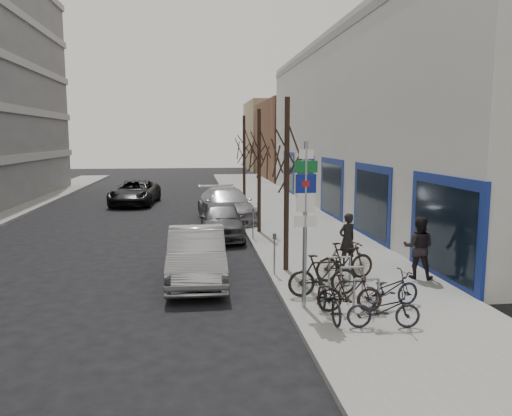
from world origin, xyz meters
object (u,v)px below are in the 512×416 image
object	(u,v)px
highway_sign_pole	(305,214)
bike_rack	(352,278)
tree_mid	(259,142)
bike_mid_inner	(323,275)
tree_far	(244,141)
pedestrian_far	(419,247)
bike_near_right	(350,293)
parked_car_back	(226,205)
meter_mid	(253,220)
parked_car_mid	(222,220)
bike_mid_curb	(388,287)
pedestrian_near	(347,240)
bike_far_curb	(384,306)
bike_near_left	(329,295)
parked_car_front	(196,255)
lane_car	(135,192)
tree_near	(287,143)
meter_front	(274,250)

from	to	relation	value
highway_sign_pole	bike_rack	bearing A→B (deg)	23.59
tree_mid	bike_mid_inner	xyz separation A→B (m)	(0.47, -9.23, -3.38)
highway_sign_pole	tree_mid	distance (m)	10.15
tree_far	pedestrian_far	size ratio (longest dim) A/B	2.94
bike_near_right	parked_car_back	xyz separation A→B (m)	(-1.99, 14.23, 0.23)
meter_mid	parked_car_mid	distance (m)	1.64
bike_mid_curb	pedestrian_near	xyz separation A→B (m)	(0.21, 4.01, 0.34)
tree_far	pedestrian_far	world-z (taller)	tree_far
highway_sign_pole	bike_mid_curb	distance (m)	2.72
bike_far_curb	bike_rack	bearing A→B (deg)	7.39
tree_far	bike_mid_curb	distance (m)	17.23
bike_near_left	parked_car_mid	distance (m)	10.54
bike_rack	parked_car_mid	world-z (taller)	parked_car_mid
meter_mid	bike_near_left	world-z (taller)	meter_mid
meter_mid	parked_car_front	bearing A→B (deg)	-113.60
bike_mid_inner	lane_car	world-z (taller)	lane_car
tree_near	bike_rack	bearing A→B (deg)	-67.52
bike_near_right	bike_near_left	bearing A→B (deg)	124.91
lane_car	parked_car_front	bearing A→B (deg)	-72.72
highway_sign_pole	meter_mid	xyz separation A→B (m)	(-0.25, 8.51, -1.54)
bike_rack	tree_far	bearing A→B (deg)	94.32
meter_mid	tree_mid	bearing A→B (deg)	73.30
tree_near	pedestrian_near	distance (m)	3.71
bike_far_curb	bike_mid_curb	bearing A→B (deg)	-19.01
bike_mid_inner	bike_far_curb	distance (m)	2.44
tree_mid	parked_car_front	size ratio (longest dim) A/B	1.15
highway_sign_pole	parked_car_back	bearing A→B (deg)	94.16
highway_sign_pole	bike_mid_inner	xyz separation A→B (m)	(0.67, 0.78, -1.73)
lane_car	parked_car_mid	bearing A→B (deg)	-61.43
lane_car	bike_near_right	bearing A→B (deg)	-65.77
tree_far	bike_mid_inner	world-z (taller)	tree_far
meter_front	bike_near_right	bearing A→B (deg)	-70.45
highway_sign_pole	meter_mid	bearing A→B (deg)	91.68
meter_front	parked_car_front	bearing A→B (deg)	177.03
highway_sign_pole	tree_mid	size ratio (longest dim) A/B	0.76
pedestrian_far	bike_far_curb	bearing A→B (deg)	83.55
tree_far	bike_near_right	xyz separation A→B (m)	(0.79, -17.00, -3.48)
lane_car	bike_rack	bearing A→B (deg)	-63.82
highway_sign_pole	bike_near_right	xyz separation A→B (m)	(0.99, -0.49, -1.83)
lane_car	pedestrian_near	bearing A→B (deg)	-58.16
bike_near_left	bike_mid_inner	xyz separation A→B (m)	(0.25, 1.56, 0.04)
tree_mid	tree_far	distance (m)	6.50
highway_sign_pole	pedestrian_far	distance (m)	4.65
bike_near_right	pedestrian_near	world-z (taller)	pedestrian_near
tree_near	parked_car_back	xyz separation A→B (m)	(-1.20, 10.23, -3.25)
bike_mid_curb	pedestrian_far	distance (m)	3.06
tree_mid	bike_mid_curb	distance (m)	10.99
bike_near_right	parked_car_mid	distance (m)	10.37
parked_car_mid	parked_car_back	xyz separation A→B (m)	(0.48, 4.16, 0.07)
tree_mid	parked_car_front	xyz separation A→B (m)	(-2.80, -6.88, -3.32)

